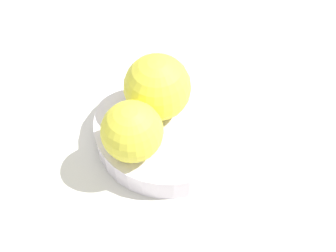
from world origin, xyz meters
The scene contains 4 objects.
ground_plane centered at (0.00, 0.00, -1.00)cm, with size 110.00×110.00×2.00cm, color silver.
fruit_bowl centered at (0.00, 0.00, 1.68)cm, with size 19.88×19.88×3.54cm.
orange_in_bowl_0 centered at (1.82, -1.18, 7.87)cm, with size 8.67×8.67×8.67cm, color yellow.
orange_in_bowl_1 centered at (2.45, 5.99, 7.27)cm, with size 7.47×7.47×7.47cm, color yellow.
Camera 1 is at (-10.23, 30.42, 42.58)cm, focal length 40.61 mm.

